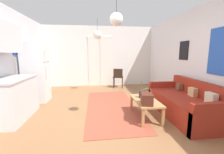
% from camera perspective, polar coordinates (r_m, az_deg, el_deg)
% --- Properties ---
extents(ground_plane, '(5.31, 7.58, 0.10)m').
position_cam_1_polar(ground_plane, '(3.40, -2.61, -16.90)').
color(ground_plane, '#8E603D').
extents(wall_back, '(4.91, 0.13, 2.62)m').
position_cam_1_polar(wall_back, '(6.59, -5.06, 7.95)').
color(wall_back, white).
rests_on(wall_back, ground_plane).
extents(wall_right, '(0.12, 7.18, 2.62)m').
position_cam_1_polar(wall_right, '(4.02, 34.01, 5.74)').
color(wall_right, silver).
rests_on(wall_right, ground_plane).
extents(area_rug, '(1.31, 3.04, 0.01)m').
position_cam_1_polar(area_rug, '(4.07, -0.17, -11.54)').
color(area_rug, '#9E4733').
rests_on(area_rug, ground_plane).
extents(couch, '(0.91, 1.95, 0.81)m').
position_cam_1_polar(couch, '(3.89, 26.86, -9.30)').
color(couch, maroon).
rests_on(couch, ground_plane).
extents(coffee_table, '(0.49, 0.98, 0.42)m').
position_cam_1_polar(coffee_table, '(3.42, 13.01, -9.56)').
color(coffee_table, '#B27F4C').
rests_on(coffee_table, ground_plane).
extents(bamboo_vase, '(0.11, 0.11, 0.39)m').
position_cam_1_polar(bamboo_vase, '(3.51, 11.36, -6.61)').
color(bamboo_vase, '#2D2D33').
rests_on(bamboo_vase, coffee_table).
extents(handbag, '(0.28, 0.34, 0.34)m').
position_cam_1_polar(handbag, '(3.08, 13.44, -8.30)').
color(handbag, '#512319').
rests_on(handbag, coffee_table).
extents(refrigerator, '(0.66, 0.60, 1.75)m').
position_cam_1_polar(refrigerator, '(4.92, -27.61, 1.51)').
color(refrigerator, white).
rests_on(refrigerator, ground_plane).
extents(kitchen_counter, '(0.61, 1.27, 2.09)m').
position_cam_1_polar(kitchen_counter, '(3.85, -34.89, -2.18)').
color(kitchen_counter, silver).
rests_on(kitchen_counter, ground_plane).
extents(accent_chair, '(0.50, 0.48, 0.82)m').
position_cam_1_polar(accent_chair, '(6.15, 2.41, 0.21)').
color(accent_chair, black).
rests_on(accent_chair, ground_plane).
extents(pendant_lamp_near, '(0.25, 0.25, 0.67)m').
position_cam_1_polar(pendant_lamp_near, '(2.92, 1.72, 21.66)').
color(pendant_lamp_near, black).
extents(pendant_lamp_far, '(0.29, 0.29, 0.68)m').
position_cam_1_polar(pendant_lamp_far, '(5.27, -5.74, 16.11)').
color(pendant_lamp_far, black).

